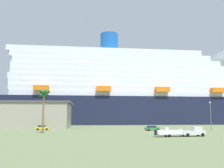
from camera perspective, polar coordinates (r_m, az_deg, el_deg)
ground_plane at (r=102.86m, az=3.83°, el=-10.27°), size 600.00×600.00×0.00m
cruise_ship at (r=155.08m, az=9.01°, el=-2.69°), size 230.88×41.66×62.66m
pickup_truck at (r=59.90m, az=18.72°, el=-10.67°), size 5.69×2.49×2.20m
small_boat_on_trailer at (r=57.36m, az=13.93°, el=-11.08°), size 8.39×2.25×2.15m
palm_tree at (r=69.80m, az=-15.83°, el=-3.05°), size 3.48×3.42×12.14m
street_lamp at (r=84.80m, az=22.28°, el=-6.19°), size 0.56×0.56×9.41m
parked_car_yellow_taxi at (r=88.04m, az=-16.18°, el=-9.86°), size 4.54×2.18×1.58m
parked_car_green_wagon at (r=81.52m, az=9.45°, el=-10.25°), size 4.73×2.38×1.58m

